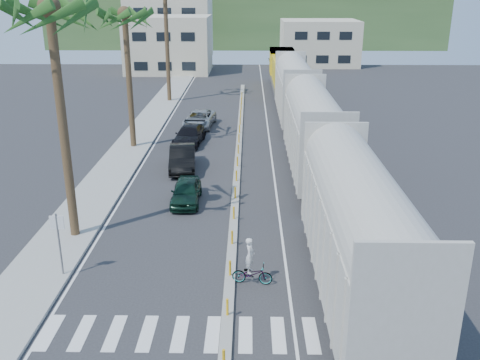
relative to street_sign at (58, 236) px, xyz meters
The scene contains 16 objects.
ground 7.82m from the street_sign, 15.32° to the right, with size 140.00×140.00×0.00m, color #28282B.
sidewalk 23.11m from the street_sign, 92.99° to the left, with size 3.00×90.00×0.15m, color gray.
rails 28.83m from the street_sign, 64.68° to the left, with size 1.56×100.00×0.06m.
median 19.48m from the street_sign, 67.88° to the left, with size 0.45×60.00×0.85m.
crosswalk 8.55m from the street_sign, 28.72° to the right, with size 14.00×2.20×0.01m, color silver.
lane_markings 23.65m from the street_sign, 77.38° to the left, with size 9.42×90.00×0.01m.
freight_train 22.64m from the street_sign, 57.06° to the left, with size 3.00×60.94×5.85m.
palm_trees 22.52m from the street_sign, 92.21° to the left, with size 3.50×37.20×13.75m.
street_sign is the anchor object (origin of this frame).
buildings 69.70m from the street_sign, 89.27° to the left, with size 38.00×27.00×10.00m.
hillside 98.35m from the street_sign, 85.74° to the left, with size 80.00×20.00×12.00m, color #385628.
car_lead 9.80m from the street_sign, 62.81° to the left, with size 1.68×4.08×1.38m, color black.
car_second 15.18m from the street_sign, 76.61° to the left, with size 2.18×5.09×1.63m, color black.
car_third 21.31m from the street_sign, 81.03° to the left, with size 2.55×5.24×1.47m, color black.
car_rear 26.95m from the street_sign, 82.24° to the left, with size 2.91×5.43×1.45m, color #A7AAAC.
cyclist 8.35m from the street_sign, ahead, with size 1.05×1.88×2.13m.
Camera 1 is at (0.77, -18.42, 11.95)m, focal length 40.00 mm.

